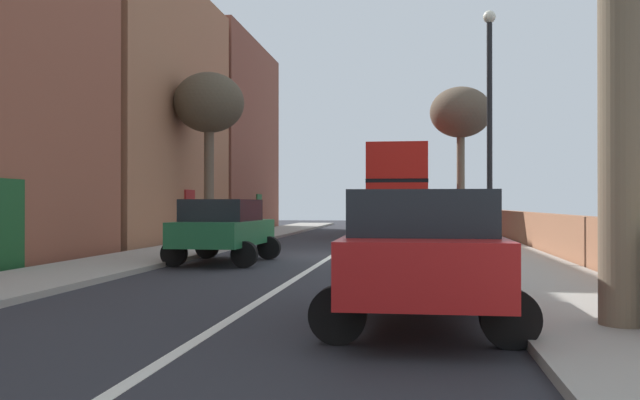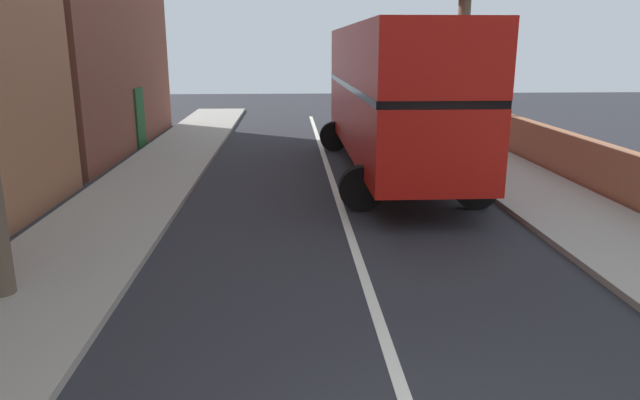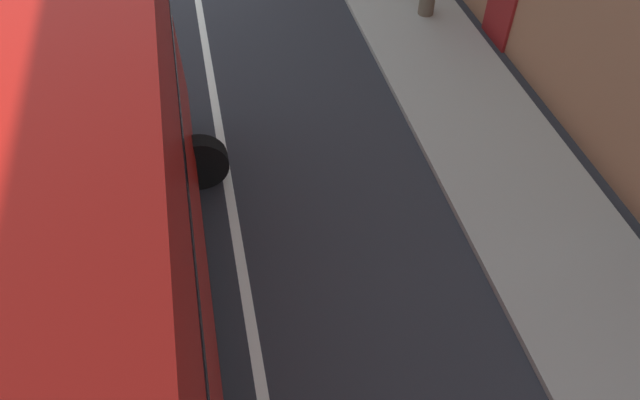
{
  "view_description": "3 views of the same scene",
  "coord_description": "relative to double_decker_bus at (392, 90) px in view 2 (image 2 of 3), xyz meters",
  "views": [
    {
      "loc": [
        2.43,
        -19.71,
        1.54
      ],
      "look_at": [
        -0.96,
        4.21,
        1.68
      ],
      "focal_mm": 37.67,
      "sensor_mm": 36.0,
      "label": 1
    },
    {
      "loc": [
        -1.16,
        -3.16,
        3.53
      ],
      "look_at": [
        -0.7,
        5.37,
        1.26
      ],
      "focal_mm": 32.6,
      "sensor_mm": 36.0,
      "label": 2
    },
    {
      "loc": [
        -0.03,
        16.48,
        7.19
      ],
      "look_at": [
        -1.32,
        10.76,
        0.82
      ],
      "focal_mm": 32.2,
      "sensor_mm": 36.0,
      "label": 3
    }
  ],
  "objects": [
    {
      "name": "double_decker_bus",
      "position": [
        0.0,
        0.0,
        0.0
      ],
      "size": [
        3.57,
        11.21,
        4.06
      ],
      "color": "red",
      "rests_on": "ground"
    }
  ]
}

